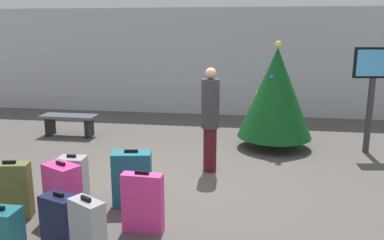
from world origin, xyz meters
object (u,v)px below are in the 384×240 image
Objects in this scene: flight_info_kiosk at (373,82)px; suitcase_4 at (132,179)px; suitcase_6 at (73,178)px; suitcase_3 at (63,193)px; suitcase_1 at (143,203)px; suitcase_2 at (88,238)px; holiday_tree at (276,93)px; traveller_0 at (210,117)px; waiting_bench at (69,121)px; suitcase_7 at (61,221)px; suitcase_8 at (12,191)px.

suitcase_4 is (-3.81, -3.01, -1.01)m from flight_info_kiosk.
suitcase_3 is at bearing -74.94° from suitcase_6.
suitcase_2 is (-0.29, -0.92, 0.03)m from suitcase_1.
suitcase_2 is (-1.99, -4.61, -0.73)m from holiday_tree.
suitcase_2 is (-3.77, -4.58, -1.00)m from flight_info_kiosk.
holiday_tree is 4.14m from suitcase_1.
traveller_0 is 2.72× the size of suitcase_6.
waiting_bench is at bearing 116.35° from suitcase_6.
suitcase_7 is (1.98, -4.37, -0.05)m from waiting_bench.
holiday_tree is 4.57m from waiting_bench.
suitcase_2 reaches higher than suitcase_7.
flight_info_kiosk is at bearing -1.02° from holiday_tree.
holiday_tree is at bearing 46.42° from suitcase_8.
flight_info_kiosk is 3.15× the size of suitcase_6.
waiting_bench is 4.80m from suitcase_1.
suitcase_3 is 1.01× the size of suitcase_8.
traveller_0 is at bearing -126.30° from holiday_tree.
suitcase_3 is 1.20× the size of suitcase_6.
holiday_tree is 4.23m from suitcase_6.
suitcase_7 is at bearing -65.57° from waiting_bench.
suitcase_2 is at bearing -129.42° from flight_info_kiosk.
suitcase_6 is at bearing -63.65° from waiting_bench.
waiting_bench is at bearing 114.43° from suitcase_7.
suitcase_8 is at bearing 177.17° from suitcase_1.
flight_info_kiosk is at bearing 27.45° from traveller_0.
suitcase_4 is (-0.04, 1.57, -0.01)m from suitcase_2.
holiday_tree reaches higher than suitcase_8.
suitcase_1 is 1.20× the size of suitcase_7.
holiday_tree is at bearing 66.69° from suitcase_2.
suitcase_3 is 0.64m from suitcase_7.
holiday_tree is at bearing 56.27° from suitcase_4.
traveller_0 reaches higher than suitcase_3.
traveller_0 is at bearing 59.10° from suitcase_4.
suitcase_3 reaches higher than suitcase_6.
traveller_0 is 3.02m from suitcase_7.
suitcase_3 is at bearing -143.73° from suitcase_4.
suitcase_3 is 0.68m from suitcase_6.
waiting_bench is 3.50m from suitcase_6.
suitcase_3 is at bearing -142.00° from flight_info_kiosk.
suitcase_4 is (2.46, -3.25, 0.03)m from waiting_bench.
suitcase_8 is at bearing 145.32° from suitcase_2.
suitcase_3 is at bearing -127.68° from holiday_tree.
traveller_0 reaches higher than suitcase_8.
flight_info_kiosk is at bearing 38.32° from suitcase_4.
suitcase_3 is (-2.77, -3.58, -0.76)m from holiday_tree.
suitcase_7 is (-4.29, -4.13, -1.09)m from flight_info_kiosk.
suitcase_2 is at bearing -34.68° from suitcase_8.
suitcase_4 is 1.22m from suitcase_7.
suitcase_1 is 0.96m from suitcase_2.
waiting_bench is 1.92× the size of suitcase_6.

